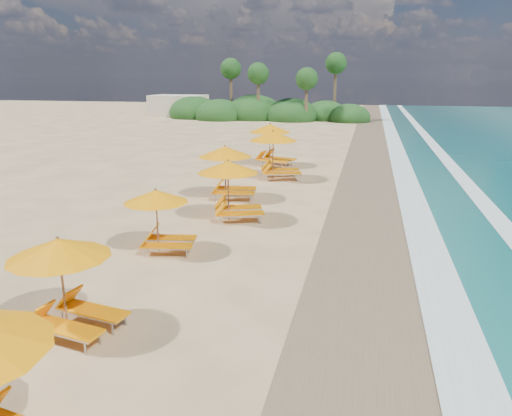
# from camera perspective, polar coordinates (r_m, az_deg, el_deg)

# --- Properties ---
(ground) EXTENTS (160.00, 160.00, 0.00)m
(ground) POSITION_cam_1_polar(r_m,az_deg,el_deg) (16.14, 0.00, -4.11)
(ground) COLOR #D8B67F
(ground) RESTS_ON ground
(wet_sand) EXTENTS (4.00, 160.00, 0.01)m
(wet_sand) POSITION_cam_1_polar(r_m,az_deg,el_deg) (15.77, 14.36, -5.07)
(wet_sand) COLOR #806B4C
(wet_sand) RESTS_ON ground
(surf_foam) EXTENTS (4.00, 160.00, 0.01)m
(surf_foam) POSITION_cam_1_polar(r_m,az_deg,el_deg) (16.08, 24.05, -5.48)
(surf_foam) COLOR white
(surf_foam) RESTS_ON ground
(station_2) EXTENTS (2.58, 2.46, 2.17)m
(station_2) POSITION_cam_1_polar(r_m,az_deg,el_deg) (11.06, -21.25, -7.87)
(station_2) COLOR olive
(station_2) RESTS_ON ground
(station_3) EXTENTS (2.46, 2.35, 2.04)m
(station_3) POSITION_cam_1_polar(r_m,az_deg,el_deg) (15.33, -11.03, -0.96)
(station_3) COLOR olive
(station_3) RESTS_ON ground
(station_4) EXTENTS (3.01, 2.94, 2.35)m
(station_4) POSITION_cam_1_polar(r_m,az_deg,el_deg) (18.39, -2.73, 2.59)
(station_4) COLOR olive
(station_4) RESTS_ON ground
(station_5) EXTENTS (2.88, 2.74, 2.43)m
(station_5) POSITION_cam_1_polar(r_m,az_deg,el_deg) (21.66, -3.15, 4.65)
(station_5) COLOR olive
(station_5) RESTS_ON ground
(station_6) EXTENTS (3.29, 3.19, 2.63)m
(station_6) POSITION_cam_1_polar(r_m,az_deg,el_deg) (25.87, 2.46, 6.66)
(station_6) COLOR olive
(station_6) RESTS_ON ground
(station_7) EXTENTS (3.34, 3.27, 2.61)m
(station_7) POSITION_cam_1_polar(r_m,az_deg,el_deg) (29.75, 1.98, 7.78)
(station_7) COLOR olive
(station_7) RESTS_ON ground
(treeline) EXTENTS (25.80, 8.80, 9.74)m
(treeline) POSITION_cam_1_polar(r_m,az_deg,el_deg) (61.96, 0.64, 11.30)
(treeline) COLOR #163D14
(treeline) RESTS_ON ground
(beach_building) EXTENTS (7.00, 5.00, 2.80)m
(beach_building) POSITION_cam_1_polar(r_m,az_deg,el_deg) (67.90, -9.10, 11.81)
(beach_building) COLOR beige
(beach_building) RESTS_ON ground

